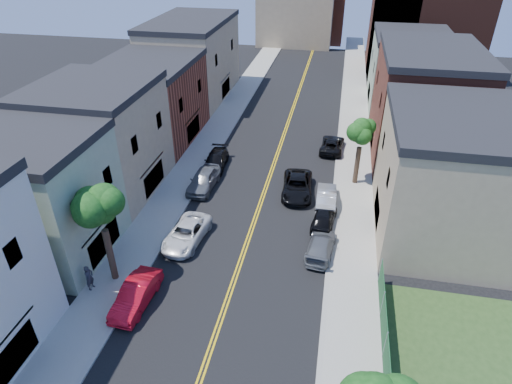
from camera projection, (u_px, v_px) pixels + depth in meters
The scene contains 27 objects.
sidewalk_left at pixel (218, 127), 51.00m from camera, with size 3.20×100.00×0.15m, color gray.
sidewalk_right at pixel (355, 138), 48.40m from camera, with size 3.20×100.00×0.15m, color gray.
curb_left at pixel (233, 128), 50.71m from camera, with size 0.30×100.00×0.15m, color gray.
curb_right at pixel (339, 136), 48.69m from camera, with size 0.30×100.00×0.15m, color gray.
bldg_left_palegrn at pixel (37, 201), 29.82m from camera, with size 9.00×8.00×8.50m, color gray.
bldg_left_tan_near at pixel (100, 142), 37.18m from camera, with size 9.00×10.00×9.00m, color #998466.
bldg_left_brick at pixel (152, 103), 46.60m from camera, with size 9.00×12.00×8.00m, color brown.
bldg_left_tan_far at pixel (192, 61), 57.85m from camera, with size 9.00×16.00×9.50m, color #998466.
bldg_right_tan at pixel (446, 180), 31.74m from camera, with size 9.00×12.00×9.00m, color #998466.
bldg_right_brick at pixel (423, 106), 43.12m from camera, with size 9.00×14.00×10.00m, color brown.
bldg_right_palegrn at pixel (408, 73), 55.17m from camera, with size 9.00×12.00×8.50m, color gray.
church at pixel (418, 25), 65.74m from camera, with size 16.20×14.20×22.60m.
backdrop_left at pixel (296, 12), 82.18m from camera, with size 14.00×8.00×12.00m, color #998466.
backdrop_center at pixel (318, 15), 85.38m from camera, with size 10.00×8.00×10.00m, color brown.
fence_right at pixel (387, 369), 22.21m from camera, with size 0.04×15.00×1.90m, color #143F1E.
tree_left_mid at pixel (97, 197), 25.92m from camera, with size 5.20×5.20×9.29m.
tree_right_far at pixel (363, 125), 37.07m from camera, with size 4.40×4.40×8.03m.
red_sedan at pixel (136, 295), 27.11m from camera, with size 1.62×4.64×1.53m, color red.
white_pickup at pixel (186, 233), 32.49m from camera, with size 2.38×5.17×1.44m, color silver.
grey_car_left at pixel (204, 180), 38.99m from camera, with size 2.03×5.04×1.72m, color slate.
black_car_left at pixel (216, 161), 42.39m from camera, with size 1.99×4.91×1.42m, color black.
grey_car_right at pixel (321, 246), 31.36m from camera, with size 1.85×4.55×1.32m, color #5B5E62.
black_car_right at pixel (324, 218), 34.19m from camera, with size 1.71×4.25×1.45m, color black.
silver_car_right at pixel (326, 197), 36.72m from camera, with size 1.60×4.58×1.51m, color #B7B9BF.
dark_car_right_far at pixel (332, 144), 45.55m from camera, with size 2.25×4.89×1.36m, color black.
black_suv_lane at pixel (297, 186), 38.22m from camera, with size 2.55×5.54×1.54m, color black.
pedestrian_left at pixel (89, 278), 27.97m from camera, with size 0.66×0.44×1.82m, color #2A2A32.
Camera 1 is at (5.66, -5.57, 20.56)m, focal length 30.48 mm.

